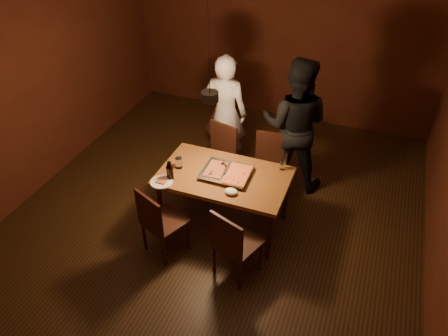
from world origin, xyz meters
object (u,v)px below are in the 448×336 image
(beer_bottle_a, at_px, (169,170))
(diner_white, at_px, (225,113))
(pizza_tray, at_px, (226,173))
(beer_bottle_b, at_px, (171,171))
(chair_near_left, at_px, (158,218))
(chair_far_right, at_px, (270,160))
(chair_near_right, at_px, (233,240))
(chair_far_left, at_px, (219,150))
(diner_dark, at_px, (295,125))
(pendant_lamp, at_px, (210,96))
(plate_slice, at_px, (162,182))
(dining_table, at_px, (224,180))

(beer_bottle_a, relative_size, diner_white, 0.14)
(diner_white, bearing_deg, pizza_tray, 108.51)
(beer_bottle_b, bearing_deg, chair_near_left, -85.02)
(chair_near_left, height_order, beer_bottle_b, beer_bottle_b)
(chair_near_left, relative_size, diner_white, 0.33)
(beer_bottle_a, bearing_deg, chair_far_right, 49.08)
(chair_near_right, bearing_deg, chair_far_left, 136.67)
(chair_near_right, relative_size, diner_dark, 0.30)
(chair_far_left, xyz_separation_m, pendant_lamp, (0.22, -0.80, 1.22))
(diner_dark, xyz_separation_m, pendant_lamp, (-0.68, -1.18, 0.85))
(plate_slice, relative_size, diner_dark, 0.14)
(beer_bottle_a, xyz_separation_m, plate_slice, (-0.04, -0.11, -0.11))
(chair_far_left, relative_size, chair_near_left, 0.93)
(chair_far_right, relative_size, chair_near_left, 0.88)
(diner_dark, bearing_deg, chair_far_right, 56.65)
(dining_table, bearing_deg, chair_far_right, 66.14)
(chair_far_right, distance_m, beer_bottle_a, 1.42)
(chair_near_right, bearing_deg, diner_dark, 105.40)
(pendant_lamp, bearing_deg, chair_far_right, 59.63)
(chair_far_left, height_order, chair_near_right, same)
(beer_bottle_a, relative_size, plate_slice, 0.88)
(chair_near_right, bearing_deg, chair_far_right, 111.94)
(plate_slice, bearing_deg, beer_bottle_b, 52.32)
(chair_far_right, bearing_deg, dining_table, 60.23)
(chair_near_left, bearing_deg, dining_table, 79.16)
(chair_near_left, height_order, pizza_tray, chair_near_left)
(beer_bottle_a, bearing_deg, diner_white, 85.64)
(chair_far_left, bearing_deg, pizza_tray, 131.81)
(chair_far_left, distance_m, beer_bottle_a, 1.10)
(chair_far_right, relative_size, plate_slice, 1.87)
(pendant_lamp, bearing_deg, diner_dark, 59.85)
(diner_white, bearing_deg, beer_bottle_b, 84.04)
(chair_near_right, bearing_deg, pendant_lamp, 146.95)
(dining_table, bearing_deg, pizza_tray, 26.91)
(chair_near_right, relative_size, beer_bottle_a, 2.36)
(dining_table, height_order, chair_near_right, chair_near_right)
(chair_far_right, height_order, pizza_tray, chair_far_right)
(chair_near_right, distance_m, beer_bottle_b, 1.08)
(chair_near_left, xyz_separation_m, chair_near_right, (0.88, -0.02, 0.00))
(dining_table, relative_size, chair_near_right, 2.78)
(dining_table, relative_size, chair_near_left, 2.71)
(chair_near_left, xyz_separation_m, diner_dark, (1.04, 1.85, 0.38))
(chair_far_right, xyz_separation_m, plate_slice, (-0.95, -1.16, 0.22))
(pendant_lamp, bearing_deg, dining_table, 18.56)
(beer_bottle_a, bearing_deg, chair_near_right, -26.56)
(beer_bottle_b, bearing_deg, pendant_lamp, 31.65)
(dining_table, xyz_separation_m, pizza_tray, (0.02, 0.01, 0.10))
(chair_far_left, xyz_separation_m, chair_near_left, (-0.14, -1.47, 0.00))
(dining_table, bearing_deg, plate_slice, -147.55)
(chair_near_right, xyz_separation_m, pendant_lamp, (-0.52, 0.70, 1.22))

